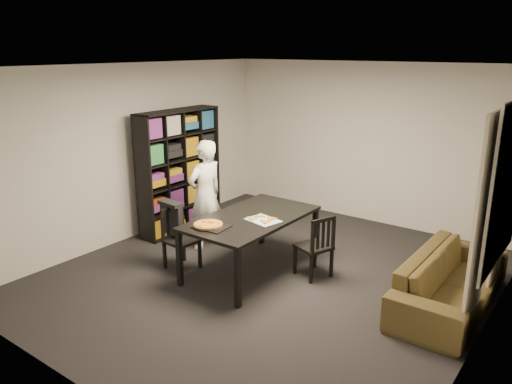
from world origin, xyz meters
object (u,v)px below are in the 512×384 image
Objects in this scene: pepperoni_pizza at (208,224)px; sofa at (451,281)px; bookshelf at (180,171)px; chair_right at (318,243)px; baking_tray at (211,227)px; chair_left at (178,233)px; dining_table at (251,221)px; person at (205,195)px.

sofa is (2.53, 1.21, -0.48)m from pepperoni_pizza.
bookshelf reaches higher than chair_right.
bookshelf is at bearing 144.95° from baking_tray.
chair_left is 1.83m from chair_right.
bookshelf reaches higher than dining_table.
person is (-1.80, -0.08, 0.32)m from chair_right.
person reaches higher than dining_table.
person is at bearing 133.60° from pepperoni_pizza.
sofa is (2.49, 1.20, -0.46)m from baking_tray.
chair_right is (2.66, -0.28, -0.48)m from bookshelf.
bookshelf is 1.99m from dining_table.
chair_left is at bearing 170.00° from baking_tray.
person is 0.77× the size of sofa.
chair_right reaches higher than pepperoni_pizza.
baking_tray is at bearing -94.66° from chair_left.
dining_table is (1.88, -0.62, -0.27)m from bookshelf.
sofa is at bearing 25.59° from pepperoni_pizza.
chair_left is 2.04× the size of baking_tray.
baking_tray reaches higher than sofa.
person is 1.21m from baking_tray.
chair_right is at bearing -6.11° from bookshelf.
dining_table is at bearing 83.18° from person.
chair_left reaches higher than pepperoni_pizza.
pepperoni_pizza is 2.85m from sofa.
sofa is at bearing -0.10° from bookshelf.
chair_right is 1.39m from pepperoni_pizza.
person is at bearing -22.66° from bookshelf.
chair_right reaches higher than baking_tray.
chair_right is at bearing 23.16° from dining_table.
chair_right is at bearing 43.69° from pepperoni_pizza.
chair_left is at bearing -151.78° from dining_table.
bookshelf is 4.26m from sofa.
chair_left reaches higher than dining_table.
sofa is (3.35, 0.35, -0.49)m from person.
person is (0.86, -0.36, -0.16)m from bookshelf.
pepperoni_pizza is at bearing -107.95° from dining_table.
pepperoni_pizza is at bearing -96.13° from chair_left.
baking_tray is at bearing -24.54° from chair_right.
sofa is (4.21, -0.01, -0.65)m from bookshelf.
bookshelf is 0.95m from person.
person is at bearing 135.38° from baking_tray.
person is 3.96× the size of baking_tray.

